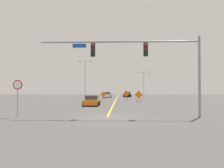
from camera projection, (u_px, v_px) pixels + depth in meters
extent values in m
plane|color=#4C4947|center=(107.00, 117.00, 18.64)|extent=(158.33, 158.33, 0.00)
cube|color=yellow|center=(117.00, 97.00, 62.58)|extent=(0.16, 87.96, 0.01)
cylinder|color=gray|center=(199.00, 76.00, 18.43)|extent=(0.20, 0.20, 6.43)
cylinder|color=gray|center=(119.00, 42.00, 18.73)|extent=(12.63, 0.14, 0.14)
cube|color=black|center=(146.00, 50.00, 18.64)|extent=(0.34, 0.32, 1.05)
sphere|color=red|center=(146.00, 45.00, 18.47)|extent=(0.22, 0.22, 0.22)
sphere|color=#3C3106|center=(146.00, 49.00, 18.47)|extent=(0.22, 0.22, 0.22)
sphere|color=black|center=(146.00, 54.00, 18.46)|extent=(0.22, 0.22, 0.22)
cube|color=black|center=(93.00, 50.00, 18.80)|extent=(0.34, 0.32, 1.05)
sphere|color=red|center=(93.00, 45.00, 18.64)|extent=(0.22, 0.22, 0.22)
sphere|color=#3C3106|center=(93.00, 50.00, 18.63)|extent=(0.22, 0.22, 0.22)
sphere|color=black|center=(93.00, 54.00, 18.62)|extent=(0.22, 0.22, 0.22)
cube|color=#1447B7|center=(79.00, 46.00, 18.85)|extent=(1.10, 0.03, 0.32)
cylinder|color=gray|center=(17.00, 103.00, 18.48)|extent=(0.07, 0.07, 2.19)
cylinder|color=#B20F14|center=(18.00, 85.00, 18.51)|extent=(0.76, 0.03, 0.76)
cylinder|color=white|center=(17.00, 85.00, 18.49)|extent=(0.61, 0.01, 0.61)
cylinder|color=gray|center=(144.00, 84.00, 77.20)|extent=(0.16, 0.16, 7.84)
cylinder|color=gray|center=(141.00, 72.00, 77.32)|extent=(1.90, 0.08, 0.08)
cube|color=#262628|center=(138.00, 72.00, 77.35)|extent=(0.44, 0.24, 0.14)
cylinder|color=gray|center=(147.00, 72.00, 77.24)|extent=(1.90, 0.08, 0.08)
cube|color=#262628|center=(150.00, 72.00, 77.21)|extent=(0.44, 0.24, 0.14)
cylinder|color=gray|center=(85.00, 79.00, 63.41)|extent=(0.16, 0.16, 9.88)
cylinder|color=gray|center=(82.00, 61.00, 63.54)|extent=(1.51, 0.08, 0.08)
cube|color=#262628|center=(80.00, 61.00, 63.57)|extent=(0.44, 0.24, 0.14)
cylinder|color=gray|center=(88.00, 61.00, 63.48)|extent=(1.51, 0.08, 0.08)
cube|color=#262628|center=(91.00, 61.00, 63.45)|extent=(0.44, 0.24, 0.14)
cube|color=orange|center=(126.00, 94.00, 43.11)|extent=(1.19, 0.15, 1.19)
cylinder|color=black|center=(125.00, 99.00, 43.08)|extent=(0.05, 0.05, 0.75)
cylinder|color=black|center=(127.00, 99.00, 43.10)|extent=(0.05, 0.05, 0.75)
cube|color=orange|center=(139.00, 95.00, 38.08)|extent=(1.30, 0.33, 1.32)
cylinder|color=black|center=(137.00, 101.00, 38.12)|extent=(0.05, 0.05, 0.62)
cylinder|color=black|center=(140.00, 101.00, 37.99)|extent=(0.05, 0.05, 0.62)
cube|color=orange|center=(103.00, 94.00, 46.10)|extent=(1.14, 0.14, 1.14)
cylinder|color=black|center=(102.00, 99.00, 46.11)|extent=(0.05, 0.05, 0.59)
cylinder|color=black|center=(104.00, 99.00, 46.05)|extent=(0.05, 0.05, 0.59)
cube|color=orange|center=(92.00, 102.00, 31.13)|extent=(1.92, 3.94, 0.68)
cube|color=#333D47|center=(92.00, 97.00, 31.34)|extent=(1.70, 1.85, 0.54)
cylinder|color=black|center=(83.00, 104.00, 29.78)|extent=(0.23, 0.64, 0.64)
cylinder|color=black|center=(98.00, 104.00, 29.74)|extent=(0.23, 0.64, 0.64)
cylinder|color=black|center=(86.00, 103.00, 32.52)|extent=(0.23, 0.64, 0.64)
cylinder|color=black|center=(99.00, 103.00, 32.47)|extent=(0.23, 0.64, 0.64)
cube|color=white|center=(107.00, 96.00, 60.96)|extent=(1.97, 3.98, 0.69)
cube|color=#333D47|center=(107.00, 93.00, 61.17)|extent=(1.75, 1.88, 0.45)
cylinder|color=black|center=(103.00, 96.00, 59.60)|extent=(0.23, 0.64, 0.64)
cylinder|color=black|center=(111.00, 96.00, 59.55)|extent=(0.23, 0.64, 0.64)
cylinder|color=black|center=(104.00, 96.00, 62.36)|extent=(0.23, 0.64, 0.64)
cylinder|color=black|center=(111.00, 96.00, 62.31)|extent=(0.23, 0.64, 0.64)
cube|color=black|center=(127.00, 95.00, 64.34)|extent=(1.92, 4.36, 0.67)
cube|color=#333D47|center=(127.00, 93.00, 64.14)|extent=(1.64, 2.19, 0.57)
cylinder|color=black|center=(130.00, 96.00, 65.85)|extent=(0.25, 0.65, 0.64)
cylinder|color=black|center=(124.00, 96.00, 65.83)|extent=(0.25, 0.65, 0.64)
cylinder|color=black|center=(131.00, 96.00, 62.85)|extent=(0.25, 0.65, 0.64)
cylinder|color=black|center=(125.00, 96.00, 62.83)|extent=(0.25, 0.65, 0.64)
cube|color=#1E389E|center=(107.00, 95.00, 69.89)|extent=(2.00, 3.96, 0.64)
cube|color=#333D47|center=(107.00, 93.00, 70.09)|extent=(1.75, 1.91, 0.52)
cylinder|color=black|center=(104.00, 95.00, 68.52)|extent=(0.24, 0.65, 0.64)
cylinder|color=black|center=(110.00, 95.00, 68.51)|extent=(0.24, 0.65, 0.64)
cylinder|color=black|center=(104.00, 95.00, 71.26)|extent=(0.24, 0.65, 0.64)
cylinder|color=black|center=(110.00, 95.00, 71.24)|extent=(0.24, 0.65, 0.64)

